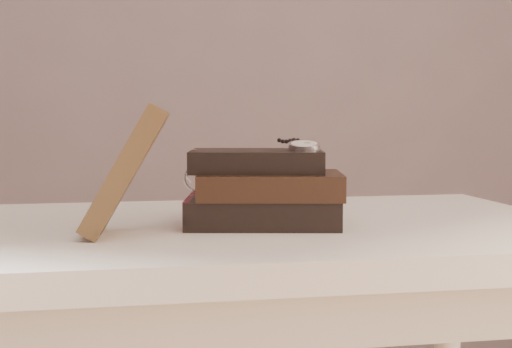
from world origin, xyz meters
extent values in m
cube|color=white|center=(0.00, 0.35, 0.73)|extent=(1.00, 0.60, 0.04)
cube|color=white|center=(0.00, 0.35, 0.67)|extent=(0.88, 0.49, 0.08)
cube|color=black|center=(0.02, 0.32, 0.77)|extent=(0.24, 0.19, 0.04)
cube|color=beige|center=(0.03, 0.32, 0.77)|extent=(0.24, 0.18, 0.03)
cube|color=gold|center=(-0.08, 0.37, 0.77)|extent=(0.01, 0.01, 0.04)
cube|color=maroon|center=(-0.08, 0.34, 0.77)|extent=(0.04, 0.14, 0.04)
cube|color=black|center=(0.03, 0.31, 0.81)|extent=(0.23, 0.18, 0.04)
cube|color=beige|center=(0.04, 0.31, 0.81)|extent=(0.22, 0.17, 0.03)
cube|color=gold|center=(-0.06, 0.35, 0.81)|extent=(0.01, 0.01, 0.04)
cube|color=black|center=(0.02, 0.33, 0.84)|extent=(0.21, 0.17, 0.03)
cube|color=beige|center=(0.02, 0.33, 0.84)|extent=(0.21, 0.16, 0.02)
cube|color=gold|center=(-0.07, 0.37, 0.84)|extent=(0.01, 0.01, 0.03)
cube|color=#3F2B18|center=(-0.17, 0.27, 0.84)|extent=(0.13, 0.13, 0.18)
cylinder|color=silver|center=(0.08, 0.30, 0.87)|extent=(0.05, 0.05, 0.02)
cylinder|color=white|center=(0.08, 0.30, 0.87)|extent=(0.04, 0.04, 0.01)
torus|color=silver|center=(0.08, 0.30, 0.87)|extent=(0.05, 0.05, 0.01)
cylinder|color=silver|center=(0.09, 0.32, 0.87)|extent=(0.01, 0.01, 0.01)
cube|color=black|center=(0.08, 0.30, 0.87)|extent=(0.00, 0.01, 0.00)
cube|color=black|center=(0.08, 0.30, 0.87)|extent=(0.01, 0.00, 0.00)
sphere|color=black|center=(0.09, 0.33, 0.87)|extent=(0.01, 0.01, 0.01)
sphere|color=black|center=(0.08, 0.35, 0.87)|extent=(0.01, 0.01, 0.01)
sphere|color=black|center=(0.08, 0.36, 0.87)|extent=(0.01, 0.01, 0.01)
sphere|color=black|center=(0.08, 0.37, 0.87)|extent=(0.01, 0.01, 0.01)
sphere|color=black|center=(0.08, 0.39, 0.87)|extent=(0.01, 0.01, 0.01)
sphere|color=black|center=(0.07, 0.40, 0.87)|extent=(0.01, 0.01, 0.01)
sphere|color=black|center=(0.07, 0.42, 0.87)|extent=(0.01, 0.01, 0.01)
torus|color=silver|center=(-0.06, 0.41, 0.81)|extent=(0.05, 0.02, 0.04)
torus|color=silver|center=(-0.01, 0.40, 0.81)|extent=(0.05, 0.02, 0.04)
cylinder|color=silver|center=(-0.04, 0.41, 0.82)|extent=(0.01, 0.01, 0.00)
cylinder|color=silver|center=(-0.07, 0.46, 0.81)|extent=(0.02, 0.10, 0.02)
cylinder|color=silver|center=(0.02, 0.45, 0.81)|extent=(0.02, 0.10, 0.02)
camera|label=1|loc=(-0.19, -0.74, 0.92)|focal=52.72mm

